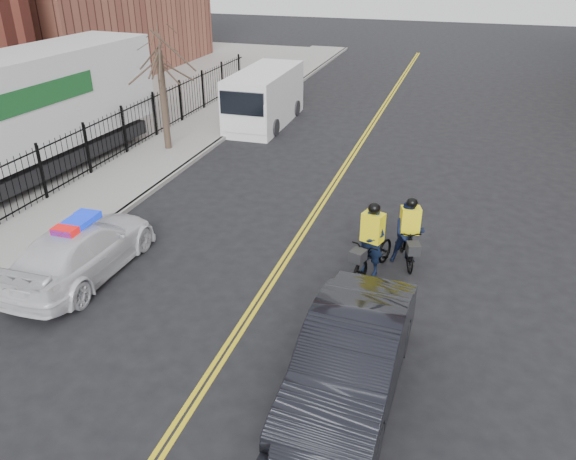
% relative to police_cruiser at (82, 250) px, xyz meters
% --- Properties ---
extents(ground, '(120.00, 120.00, 0.00)m').
position_rel_police_cruiser_xyz_m(ground, '(4.86, -0.37, -0.73)').
color(ground, black).
rests_on(ground, ground).
extents(center_line_left, '(0.10, 60.00, 0.01)m').
position_rel_police_cruiser_xyz_m(center_line_left, '(4.78, 7.63, -0.72)').
color(center_line_left, yellow).
rests_on(center_line_left, ground).
extents(center_line_right, '(0.10, 60.00, 0.01)m').
position_rel_police_cruiser_xyz_m(center_line_right, '(4.94, 7.63, -0.72)').
color(center_line_right, yellow).
rests_on(center_line_right, ground).
extents(sidewalk, '(3.00, 60.00, 0.15)m').
position_rel_police_cruiser_xyz_m(sidewalk, '(-2.64, 7.63, -0.65)').
color(sidewalk, '#989690').
rests_on(sidewalk, ground).
extents(curb, '(0.20, 60.00, 0.15)m').
position_rel_police_cruiser_xyz_m(curb, '(-1.14, 7.63, -0.65)').
color(curb, '#989690').
rests_on(curb, ground).
extents(iron_fence, '(0.12, 28.00, 2.00)m').
position_rel_police_cruiser_xyz_m(iron_fence, '(-4.14, 7.63, 0.27)').
color(iron_fence, black).
rests_on(iron_fence, ground).
extents(street_tree, '(3.20, 3.20, 4.80)m').
position_rel_police_cruiser_xyz_m(street_tree, '(-2.74, 9.63, 2.81)').
color(street_tree, '#3D2D24').
rests_on(street_tree, sidewalk).
extents(police_cruiser, '(2.09, 4.99, 1.60)m').
position_rel_police_cruiser_xyz_m(police_cruiser, '(0.00, 0.00, 0.00)').
color(police_cruiser, white).
rests_on(police_cruiser, ground).
extents(dark_sedan, '(1.93, 5.20, 1.70)m').
position_rel_police_cruiser_xyz_m(dark_sedan, '(7.67, -2.28, 0.12)').
color(dark_sedan, black).
rests_on(dark_sedan, ground).
extents(cargo_van, '(2.47, 6.16, 2.56)m').
position_rel_police_cruiser_xyz_m(cargo_van, '(-0.23, 14.65, 0.53)').
color(cargo_van, white).
rests_on(cargo_van, ground).
extents(cyclist_near, '(1.33, 2.22, 2.06)m').
position_rel_police_cruiser_xyz_m(cyclist_near, '(7.24, 2.37, -0.01)').
color(cyclist_near, black).
rests_on(cyclist_near, ground).
extents(cyclist_far, '(1.10, 2.00, 1.95)m').
position_rel_police_cruiser_xyz_m(cyclist_far, '(8.11, 3.23, 0.04)').
color(cyclist_far, black).
rests_on(cyclist_far, ground).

